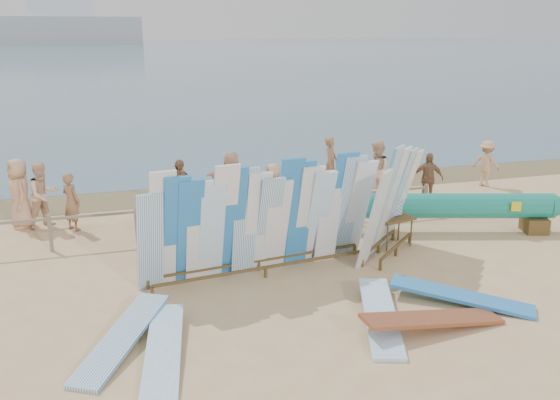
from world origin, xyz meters
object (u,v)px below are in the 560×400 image
object	(u,v)px
beach_chair_right	(293,210)
beachgoer_1	(71,202)
beachgoer_5	(232,178)
main_surfboard_rack	(262,223)
flat_board_c	(432,329)
beachgoer_10	(428,178)
beachgoer_4	(180,188)
flat_board_a	(164,355)
flat_board_d	(461,304)
beachgoer_0	(20,193)
beachgoer_2	(43,195)
outrigger_canoe	(460,207)
beachgoer_6	(273,191)
flat_board_e	(123,346)
beachgoer_extra_0	(486,163)
flat_board_b	(380,322)
beachgoer_8	(376,172)
beach_chair_left	(194,221)
vendor_table	(393,230)
side_surfboard_rack	(389,205)
stroller	(265,206)
beachgoer_7	(331,163)

from	to	relation	value
beach_chair_right	beachgoer_1	xyz separation A→B (m)	(-5.87, 0.67, 0.54)
beachgoer_5	main_surfboard_rack	bearing A→B (deg)	103.97
flat_board_c	beachgoer_10	size ratio (longest dim) A/B	1.72
beachgoer_4	flat_board_a	bearing A→B (deg)	-128.12
beachgoer_5	beachgoer_10	size ratio (longest dim) A/B	1.06
flat_board_d	beachgoer_0	xyz separation A→B (m)	(-8.63, 7.35, 0.93)
beachgoer_2	beachgoer_10	size ratio (longest dim) A/B	1.13
outrigger_canoe	beachgoer_2	size ratio (longest dim) A/B	4.05
beachgoer_6	beachgoer_0	distance (m)	6.73
flat_board_e	beachgoer_extra_0	size ratio (longest dim) A/B	1.74
flat_board_d	beachgoer_4	world-z (taller)	beachgoer_4
outrigger_canoe	flat_board_b	world-z (taller)	outrigger_canoe
flat_board_a	beachgoer_0	xyz separation A→B (m)	(-2.92, 7.62, 0.93)
flat_board_d	beachgoer_8	distance (m)	6.99
beachgoer_6	beachgoer_extra_0	bearing A→B (deg)	109.05
main_surfboard_rack	flat_board_a	size ratio (longest dim) A/B	1.95
beachgoer_10	beachgoer_8	world-z (taller)	beachgoer_8
outrigger_canoe	flat_board_e	size ratio (longest dim) A/B	2.66
main_surfboard_rack	beach_chair_left	world-z (taller)	main_surfboard_rack
beach_chair_right	beachgoer_extra_0	bearing A→B (deg)	9.84
beachgoer_extra_0	flat_board_b	bearing A→B (deg)	99.79
flat_board_c	beachgoer_extra_0	world-z (taller)	beachgoer_extra_0
flat_board_e	beachgoer_8	bearing A→B (deg)	69.32
flat_board_a	beachgoer_extra_0	xyz separation A→B (m)	(11.48, 7.77, 0.77)
main_surfboard_rack	beachgoer_extra_0	xyz separation A→B (m)	(9.08, 5.02, -0.40)
flat_board_c	vendor_table	bearing A→B (deg)	-19.78
beach_chair_right	flat_board_d	bearing A→B (deg)	-77.83
flat_board_e	beachgoer_6	distance (m)	7.46
side_surfboard_rack	stroller	size ratio (longest dim) A/B	2.32
beach_chair_left	beachgoer_0	size ratio (longest dim) A/B	0.48
beachgoer_5	beachgoer_10	distance (m)	5.87
beach_chair_right	outrigger_canoe	bearing A→B (deg)	-33.60
beachgoer_7	beachgoer_0	xyz separation A→B (m)	(-9.28, -1.30, 0.07)
flat_board_c	beachgoer_4	xyz separation A→B (m)	(-3.42, 7.81, 0.82)
beachgoer_8	beachgoer_7	size ratio (longest dim) A/B	1.09
flat_board_b	vendor_table	bearing A→B (deg)	78.95
beachgoer_2	beachgoer_10	world-z (taller)	beachgoer_2
flat_board_c	beachgoer_4	bearing A→B (deg)	21.17
flat_board_b	stroller	world-z (taller)	stroller
flat_board_d	beachgoer_4	distance (m)	8.41
beach_chair_right	main_surfboard_rack	bearing A→B (deg)	-118.75
beachgoer_4	beachgoer_7	world-z (taller)	beachgoer_7
vendor_table	beachgoer_4	distance (m)	6.05
flat_board_a	beachgoer_2	distance (m)	7.89
beach_chair_right	beachgoer_10	world-z (taller)	beachgoer_10
beach_chair_left	beachgoer_8	size ratio (longest dim) A/B	0.47
beachgoer_2	main_surfboard_rack	bearing A→B (deg)	-81.40
flat_board_a	beachgoer_8	xyz separation A→B (m)	(7.11, 7.05, 0.95)
beach_chair_right	beachgoer_8	bearing A→B (deg)	12.68
flat_board_d	beachgoer_7	xyz separation A→B (m)	(0.65, 8.66, 0.87)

